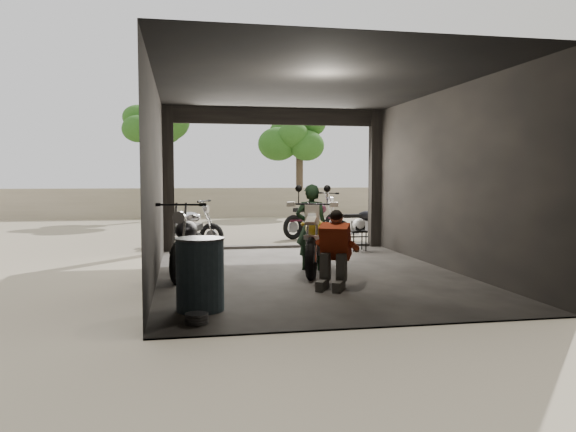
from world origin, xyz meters
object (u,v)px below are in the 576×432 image
object	(u,v)px
mechanic	(334,251)
helmet	(359,224)
rider	(311,228)
stool	(358,234)
oil_drum	(200,275)
outside_bike_b	(314,215)
main_bike	(316,237)
sign_post	(432,180)
outside_bike_a	(185,224)
outside_bike_c	(363,221)
left_bike	(188,239)

from	to	relation	value
mechanic	helmet	bearing A→B (deg)	94.96
rider	stool	distance (m)	2.82
oil_drum	outside_bike_b	bearing A→B (deg)	67.32
main_bike	outside_bike_b	xyz separation A→B (m)	(1.27, 5.50, -0.02)
sign_post	outside_bike_a	bearing A→B (deg)	145.33
main_bike	sign_post	size ratio (longest dim) A/B	0.81
outside_bike_a	oil_drum	bearing A→B (deg)	-154.17
outside_bike_b	outside_bike_c	world-z (taller)	outside_bike_b
outside_bike_c	sign_post	xyz separation A→B (m)	(1.10, -1.64, 1.06)
outside_bike_a	stool	distance (m)	4.02
outside_bike_a	outside_bike_c	bearing A→B (deg)	-58.92
left_bike	outside_bike_a	size ratio (longest dim) A/B	1.12
outside_bike_a	outside_bike_b	bearing A→B (deg)	-41.50
mechanic	helmet	xyz separation A→B (m)	(1.66, 3.92, 0.05)
mechanic	stool	distance (m)	4.26
rider	helmet	world-z (taller)	rider
oil_drum	outside_bike_c	bearing A→B (deg)	57.66
rider	outside_bike_a	bearing A→B (deg)	-39.40
oil_drum	sign_post	bearing A→B (deg)	43.92
outside_bike_a	stool	world-z (taller)	outside_bike_a
outside_bike_b	outside_bike_a	bearing A→B (deg)	86.48
outside_bike_c	outside_bike_a	bearing A→B (deg)	94.88
mechanic	oil_drum	xyz separation A→B (m)	(-1.98, -1.05, -0.11)
sign_post	outside_bike_b	bearing A→B (deg)	105.80
left_bike	outside_bike_c	world-z (taller)	left_bike
main_bike	helmet	bearing A→B (deg)	77.41
outside_bike_a	stool	size ratio (longest dim) A/B	3.50
left_bike	sign_post	bearing A→B (deg)	39.69
mechanic	oil_drum	distance (m)	2.24
main_bike	outside_bike_b	distance (m)	5.64
outside_bike_b	sign_post	xyz separation A→B (m)	(2.17, -2.66, 0.96)
outside_bike_a	outside_bike_c	distance (m)	4.55
main_bike	rider	bearing A→B (deg)	115.85
outside_bike_a	sign_post	xyz separation A→B (m)	(5.63, -1.12, 1.02)
rider	left_bike	bearing A→B (deg)	24.66
stool	oil_drum	bearing A→B (deg)	-125.98
main_bike	left_bike	size ratio (longest dim) A/B	1.02
outside_bike_a	oil_drum	world-z (taller)	outside_bike_a
mechanic	oil_drum	world-z (taller)	mechanic
main_bike	outside_bike_b	world-z (taller)	main_bike
mechanic	stool	bearing A→B (deg)	95.26
oil_drum	mechanic	bearing A→B (deg)	28.07
helmet	sign_post	bearing A→B (deg)	9.82
mechanic	sign_post	size ratio (longest dim) A/B	0.48
outside_bike_b	sign_post	bearing A→B (deg)	-168.26
helmet	outside_bike_b	bearing A→B (deg)	96.56
outside_bike_b	left_bike	bearing A→B (deg)	120.18
outside_bike_b	helmet	distance (m)	2.98
oil_drum	outside_bike_a	bearing A→B (deg)	91.28
rider	stool	bearing A→B (deg)	-104.34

